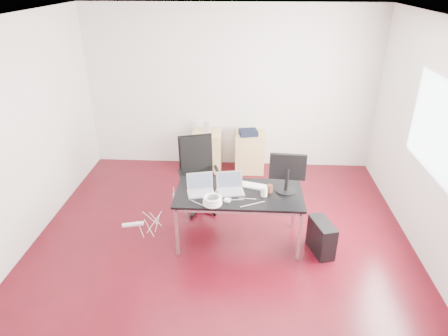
# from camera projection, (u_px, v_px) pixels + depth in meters

# --- Properties ---
(room_shell) EXTENTS (5.00, 5.00, 5.00)m
(room_shell) POSITION_uv_depth(u_px,v_px,m) (224.00, 146.00, 4.64)
(room_shell) COLOR #3E070F
(room_shell) RESTS_ON ground
(desk) EXTENTS (1.60, 0.80, 0.73)m
(desk) POSITION_uv_depth(u_px,v_px,m) (239.00, 196.00, 5.05)
(desk) COLOR black
(desk) RESTS_ON ground
(office_chair) EXTENTS (0.60, 0.61, 1.08)m
(office_chair) POSITION_uv_depth(u_px,v_px,m) (198.00, 170.00, 5.85)
(office_chair) COLOR black
(office_chair) RESTS_ON ground
(filing_cabinet_left) EXTENTS (0.50, 0.50, 0.70)m
(filing_cabinet_left) POSITION_uv_depth(u_px,v_px,m) (207.00, 151.00, 7.12)
(filing_cabinet_left) COLOR tan
(filing_cabinet_left) RESTS_ON ground
(filing_cabinet_right) EXTENTS (0.50, 0.50, 0.70)m
(filing_cabinet_right) POSITION_uv_depth(u_px,v_px,m) (250.00, 152.00, 7.08)
(filing_cabinet_right) COLOR tan
(filing_cabinet_right) RESTS_ON ground
(pc_tower) EXTENTS (0.32, 0.49, 0.44)m
(pc_tower) POSITION_uv_depth(u_px,v_px,m) (321.00, 237.00, 5.03)
(pc_tower) COLOR black
(pc_tower) RESTS_ON ground
(wastebasket) EXTENTS (0.26, 0.26, 0.28)m
(wastebasket) POSITION_uv_depth(u_px,v_px,m) (214.00, 161.00, 7.23)
(wastebasket) COLOR black
(wastebasket) RESTS_ON ground
(power_strip) EXTENTS (0.31, 0.14, 0.04)m
(power_strip) POSITION_uv_depth(u_px,v_px,m) (133.00, 224.00, 5.64)
(power_strip) COLOR white
(power_strip) RESTS_ON ground
(laptop_left) EXTENTS (0.38, 0.33, 0.23)m
(laptop_left) POSITION_uv_depth(u_px,v_px,m) (200.00, 189.00, 5.00)
(laptop_left) COLOR silver
(laptop_left) RESTS_ON desk
(laptop_right) EXTENTS (0.37, 0.31, 0.23)m
(laptop_right) POSITION_uv_depth(u_px,v_px,m) (230.00, 187.00, 5.03)
(laptop_right) COLOR silver
(laptop_right) RESTS_ON desk
(monitor) EXTENTS (0.45, 0.26, 0.51)m
(monitor) POSITION_uv_depth(u_px,v_px,m) (287.00, 171.00, 4.94)
(monitor) COLOR black
(monitor) RESTS_ON desk
(keyboard) EXTENTS (0.46, 0.26, 0.02)m
(keyboard) POSITION_uv_depth(u_px,v_px,m) (252.00, 186.00, 5.16)
(keyboard) COLOR white
(keyboard) RESTS_ON desk
(cup_white) EXTENTS (0.09, 0.09, 0.12)m
(cup_white) POSITION_uv_depth(u_px,v_px,m) (264.00, 192.00, 4.93)
(cup_white) COLOR white
(cup_white) RESTS_ON desk
(cup_brown) EXTENTS (0.09, 0.09, 0.10)m
(cup_brown) POSITION_uv_depth(u_px,v_px,m) (270.00, 189.00, 5.01)
(cup_brown) COLOR brown
(cup_brown) RESTS_ON desk
(cable_coil) EXTENTS (0.24, 0.24, 0.11)m
(cable_coil) POSITION_uv_depth(u_px,v_px,m) (212.00, 201.00, 4.75)
(cable_coil) COLOR white
(cable_coil) RESTS_ON desk
(power_adapter) EXTENTS (0.09, 0.09, 0.03)m
(power_adapter) POSITION_uv_depth(u_px,v_px,m) (227.00, 200.00, 4.83)
(power_adapter) COLOR white
(power_adapter) RESTS_ON desk
(speaker) EXTENTS (0.11, 0.10, 0.18)m
(speaker) POSITION_uv_depth(u_px,v_px,m) (207.00, 127.00, 6.96)
(speaker) COLOR #9E9E9E
(speaker) RESTS_ON filing_cabinet_left
(navy_garment) EXTENTS (0.35, 0.30, 0.09)m
(navy_garment) POSITION_uv_depth(u_px,v_px,m) (248.00, 133.00, 6.84)
(navy_garment) COLOR black
(navy_garment) RESTS_ON filing_cabinet_right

